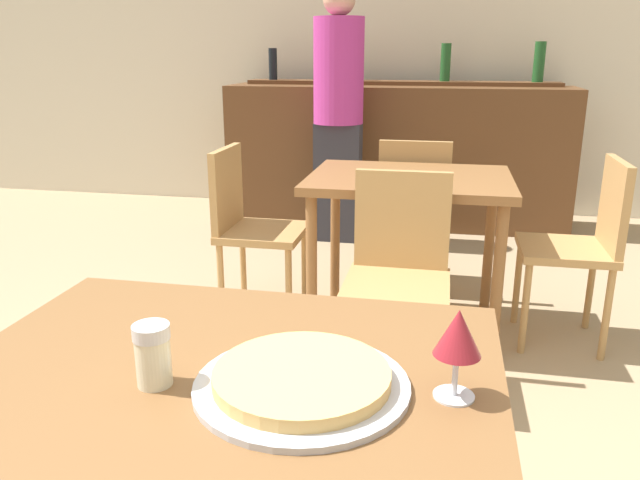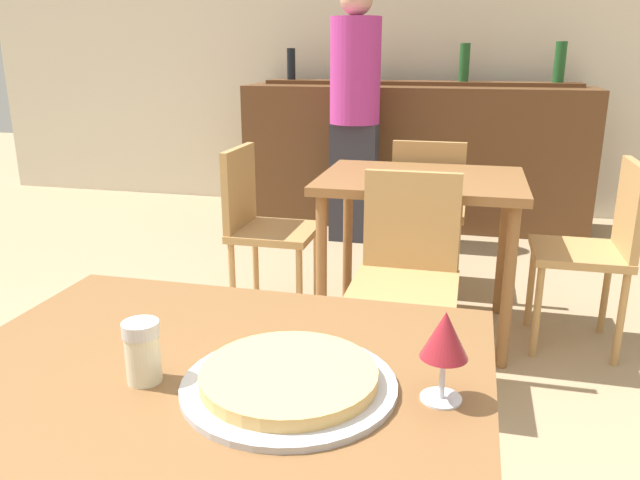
{
  "view_description": "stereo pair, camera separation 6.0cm",
  "coord_description": "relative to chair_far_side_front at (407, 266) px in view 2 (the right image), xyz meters",
  "views": [
    {
      "loc": [
        0.38,
        -0.93,
        1.31
      ],
      "look_at": [
        0.08,
        0.55,
        0.85
      ],
      "focal_mm": 35.0,
      "sensor_mm": 36.0,
      "label": 1
    },
    {
      "loc": [
        0.44,
        -0.92,
        1.31
      ],
      "look_at": [
        0.08,
        0.55,
        0.85
      ],
      "focal_mm": 35.0,
      "sensor_mm": 36.0,
      "label": 2
    }
  ],
  "objects": [
    {
      "name": "dining_table_far",
      "position": [
        0.0,
        0.53,
        0.15
      ],
      "size": [
        0.92,
        0.72,
        0.76
      ],
      "color": "brown",
      "rests_on": "ground_plane"
    },
    {
      "name": "bar_back_shelf",
      "position": [
        -0.18,
        2.67,
        0.6
      ],
      "size": [
        2.39,
        0.24,
        0.32
      ],
      "color": "brown",
      "rests_on": "bar_counter"
    },
    {
      "name": "chair_far_side_left",
      "position": [
        -0.79,
        0.53,
        0.0
      ],
      "size": [
        0.4,
        0.4,
        0.86
      ],
      "rotation": [
        0.0,
        0.0,
        1.57
      ],
      "color": "tan",
      "rests_on": "ground_plane"
    },
    {
      "name": "person_standing",
      "position": [
        -0.58,
        1.95,
        0.44
      ],
      "size": [
        0.34,
        0.34,
        1.74
      ],
      "color": "#2D2D38",
      "rests_on": "ground_plane"
    },
    {
      "name": "chair_far_side_back",
      "position": [
        -0.0,
        1.07,
        0.0
      ],
      "size": [
        0.4,
        0.4,
        0.86
      ],
      "rotation": [
        0.0,
        0.0,
        3.14
      ],
      "color": "tan",
      "rests_on": "ground_plane"
    },
    {
      "name": "bar_counter",
      "position": [
        -0.22,
        2.53,
        0.02
      ],
      "size": [
        2.6,
        0.56,
        1.06
      ],
      "color": "brown",
      "rests_on": "ground_plane"
    },
    {
      "name": "cheese_shaker",
      "position": [
        -0.32,
        -1.43,
        0.3
      ],
      "size": [
        0.06,
        0.06,
        0.11
      ],
      "color": "beige",
      "rests_on": "dining_table_near"
    },
    {
      "name": "chair_far_side_front",
      "position": [
        0.0,
        0.0,
        0.0
      ],
      "size": [
        0.4,
        0.4,
        0.86
      ],
      "color": "tan",
      "rests_on": "ground_plane"
    },
    {
      "name": "pizza_tray",
      "position": [
        -0.07,
        -1.4,
        0.26
      ],
      "size": [
        0.37,
        0.37,
        0.04
      ],
      "color": "#B7B7BC",
      "rests_on": "dining_table_near"
    },
    {
      "name": "dining_table_near",
      "position": [
        -0.22,
        -1.39,
        0.16
      ],
      "size": [
        1.02,
        0.86,
        0.75
      ],
      "color": "brown",
      "rests_on": "ground_plane"
    },
    {
      "name": "chair_far_side_right",
      "position": [
        0.79,
        0.53,
        0.0
      ],
      "size": [
        0.4,
        0.4,
        0.86
      ],
      "rotation": [
        0.0,
        0.0,
        -1.57
      ],
      "color": "tan",
      "rests_on": "ground_plane"
    },
    {
      "name": "wall_back",
      "position": [
        -0.22,
        3.04,
        0.89
      ],
      "size": [
        8.0,
        0.05,
        2.8
      ],
      "color": "silver",
      "rests_on": "ground_plane"
    },
    {
      "name": "wine_glass",
      "position": [
        0.19,
        -1.37,
        0.36
      ],
      "size": [
        0.08,
        0.08,
        0.16
      ],
      "color": "silver",
      "rests_on": "dining_table_near"
    }
  ]
}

